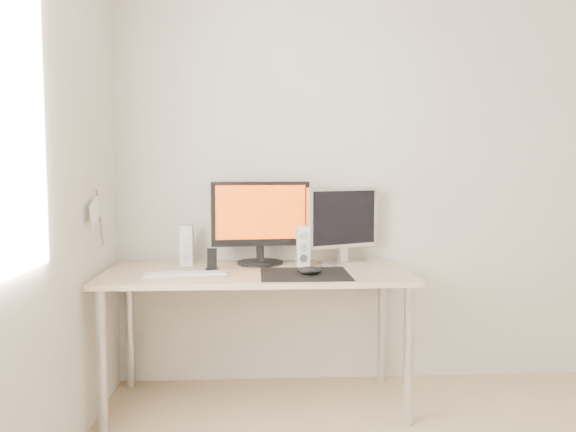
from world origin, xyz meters
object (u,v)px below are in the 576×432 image
speaker_left (187,245)px  speaker_right (303,246)px  mouse (309,271)px  second_monitor (343,222)px  phone_dock (212,264)px  keyboard (186,274)px  desk (257,285)px  main_monitor (260,219)px

speaker_left → speaker_right: (0.65, -0.08, 0.00)m
mouse → speaker_left: (-0.66, 0.35, 0.09)m
second_monitor → phone_dock: size_ratio=3.70×
mouse → keyboard: bearing=178.1°
desk → speaker_right: 0.33m
mouse → second_monitor: 0.46m
mouse → desk: mouse is taller
desk → speaker_right: speaker_right is taller
second_monitor → speaker_right: (-0.23, -0.07, -0.13)m
main_monitor → phone_dock: main_monitor is taller
desk → main_monitor: 0.39m
main_monitor → keyboard: bearing=-138.4°
speaker_right → speaker_left: bearing=172.8°
desk → phone_dock: (-0.24, 0.02, 0.11)m
speaker_right → desk: bearing=-156.4°
keyboard → desk: bearing=21.3°
second_monitor → phone_dock: second_monitor is taller
speaker_right → keyboard: bearing=-157.8°
phone_dock → desk: bearing=-3.7°
desk → second_monitor: 0.61m
main_monitor → speaker_left: (-0.41, -0.00, -0.14)m
mouse → keyboard: (-0.62, 0.02, -0.02)m
desk → phone_dock: 0.26m
desk → main_monitor: bearing=84.3°
main_monitor → phone_dock: 0.38m
mouse → phone_dock: bearing=160.8°
mouse → keyboard: 0.62m
mouse → desk: bearing=148.9°
phone_dock → speaker_left: bearing=131.3°
main_monitor → speaker_left: 0.44m
desk → keyboard: size_ratio=3.73×
desk → second_monitor: (0.48, 0.18, 0.32)m
mouse → speaker_right: speaker_right is taller
second_monitor → speaker_left: bearing=179.2°
second_monitor → main_monitor: bearing=178.2°
mouse → main_monitor: 0.49m
speaker_right → second_monitor: bearing=16.8°
speaker_left → phone_dock: speaker_left is taller
main_monitor → mouse: bearing=-55.4°
speaker_right → phone_dock: bearing=-169.0°
speaker_left → phone_dock: bearing=-48.7°
phone_dock → main_monitor: bearing=34.9°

